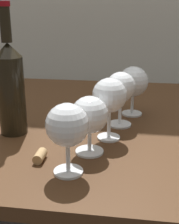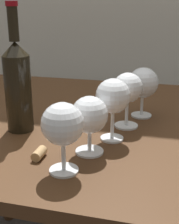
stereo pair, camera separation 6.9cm
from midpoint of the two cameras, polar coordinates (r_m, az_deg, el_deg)
dining_table at (r=1.00m, az=-0.74°, el=-6.24°), size 1.11×0.90×0.76m
wine_glass_amber at (r=0.61m, az=-1.66°, el=-2.43°), size 0.09×0.09×0.15m
wine_glass_chardonnay at (r=0.69m, az=2.85°, el=-0.70°), size 0.08×0.08×0.13m
wine_glass_merlot at (r=0.76m, az=6.87°, el=2.69°), size 0.08×0.08×0.16m
wine_glass_cabernet at (r=0.85m, az=9.22°, el=4.01°), size 0.08×0.08×0.15m
wine_glass_empty at (r=0.94m, az=11.73°, el=4.99°), size 0.09×0.09×0.15m
wine_bottle at (r=0.83m, az=-10.52°, el=4.97°), size 0.07×0.07×0.33m
cork at (r=0.70m, az=-6.30°, el=-7.54°), size 0.02×0.04×0.02m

